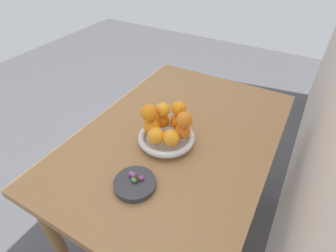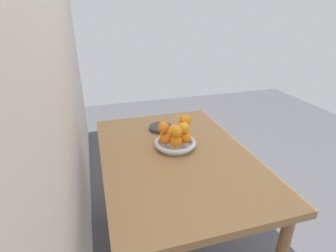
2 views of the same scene
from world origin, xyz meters
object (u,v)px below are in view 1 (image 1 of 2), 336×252
(dining_table, at_px, (178,149))
(orange_0, at_px, (156,136))
(orange_4, at_px, (162,120))
(candy_ball_3, at_px, (133,179))
(candy_dish, at_px, (134,183))
(orange_7, at_px, (149,113))
(candy_ball_5, at_px, (135,179))
(orange_5, at_px, (152,126))
(orange_9, at_px, (184,120))
(fruit_bowl, at_px, (166,138))
(orange_3, at_px, (177,121))
(candy_ball_1, at_px, (131,174))
(orange_6, at_px, (163,110))
(candy_ball_2, at_px, (134,179))
(orange_2, at_px, (183,131))
(candy_ball_4, at_px, (141,178))
(orange_8, at_px, (179,108))
(orange_1, at_px, (171,138))
(candy_ball_0, at_px, (134,175))

(dining_table, height_order, orange_0, orange_0)
(orange_4, distance_m, candy_ball_3, 0.29)
(candy_dish, bearing_deg, dining_table, 179.28)
(orange_7, distance_m, candy_ball_5, 0.25)
(orange_5, xyz_separation_m, orange_9, (-0.03, 0.12, 0.06))
(fruit_bowl, xyz_separation_m, orange_9, (-0.01, 0.07, 0.11))
(orange_3, bearing_deg, candy_ball_1, -4.35)
(orange_6, relative_size, candy_ball_2, 3.10)
(orange_2, relative_size, orange_3, 0.99)
(orange_7, height_order, candy_ball_4, orange_7)
(candy_dish, bearing_deg, orange_7, -161.21)
(orange_5, relative_size, orange_8, 1.17)
(candy_ball_2, height_order, candy_ball_3, candy_ball_2)
(candy_dish, xyz_separation_m, candy_ball_2, (-0.00, 0.00, 0.02))
(candy_dish, relative_size, orange_1, 2.22)
(orange_7, xyz_separation_m, candy_ball_3, (0.22, 0.07, -0.11))
(dining_table, relative_size, orange_2, 17.83)
(orange_4, height_order, candy_ball_5, orange_4)
(orange_0, distance_m, orange_8, 0.14)
(candy_dish, height_order, candy_ball_2, candy_ball_2)
(fruit_bowl, relative_size, orange_8, 3.92)
(orange_1, relative_size, candy_ball_0, 3.01)
(orange_3, bearing_deg, orange_4, -67.49)
(orange_8, bearing_deg, orange_0, -12.93)
(candy_ball_2, xyz_separation_m, candy_ball_4, (-0.02, 0.02, -0.00))
(orange_0, bearing_deg, candy_ball_4, 14.83)
(orange_2, bearing_deg, candy_ball_5, -9.99)
(candy_ball_3, height_order, candy_ball_4, candy_ball_4)
(fruit_bowl, xyz_separation_m, candy_ball_0, (0.23, 0.00, 0.01))
(orange_3, bearing_deg, candy_ball_5, 0.40)
(fruit_bowl, xyz_separation_m, orange_8, (-0.07, 0.02, 0.11))
(orange_5, bearing_deg, candy_ball_4, 22.82)
(candy_ball_1, bearing_deg, dining_table, 175.15)
(candy_ball_4, bearing_deg, dining_table, -177.17)
(dining_table, xyz_separation_m, orange_0, (0.13, -0.03, 0.16))
(orange_6, relative_size, candy_ball_1, 3.08)
(orange_4, xyz_separation_m, candy_ball_3, (0.28, 0.05, -0.04))
(orange_2, bearing_deg, fruit_bowl, -72.58)
(dining_table, xyz_separation_m, candy_ball_3, (0.31, -0.01, 0.12))
(candy_ball_0, bearing_deg, orange_9, 164.76)
(dining_table, bearing_deg, candy_ball_2, -0.68)
(orange_7, bearing_deg, orange_0, 55.19)
(orange_6, xyz_separation_m, candy_ball_5, (0.27, 0.05, -0.10))
(candy_dish, distance_m, orange_0, 0.20)
(orange_6, xyz_separation_m, orange_9, (0.02, 0.10, 0.00))
(orange_8, bearing_deg, dining_table, 103.41)
(orange_4, distance_m, candy_ball_4, 0.27)
(orange_5, bearing_deg, orange_3, 138.77)
(orange_4, distance_m, orange_5, 0.06)
(orange_4, bearing_deg, orange_1, 47.42)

